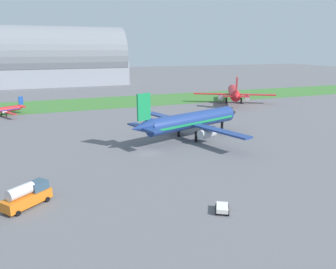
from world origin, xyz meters
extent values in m
plane|color=slate|center=(0.00, 0.00, 0.00)|extent=(600.00, 600.00, 0.00)
cube|color=#3D7533|center=(0.00, 65.66, 0.04)|extent=(360.00, 28.00, 0.08)
cylinder|color=navy|center=(13.06, 7.05, 4.36)|extent=(25.05, 11.59, 3.84)
cone|color=black|center=(26.30, 11.46, 4.36)|extent=(4.50, 4.67, 3.76)
cone|color=navy|center=(-0.84, 2.41, 4.84)|extent=(5.73, 4.82, 3.46)
cube|color=#198C4C|center=(13.06, 7.05, 4.07)|extent=(23.75, 11.22, 0.54)
cube|color=navy|center=(9.75, 14.77, 3.69)|extent=(7.62, 16.66, 0.38)
cube|color=navy|center=(15.05, -1.12, 3.69)|extent=(7.62, 16.66, 0.38)
cylinder|color=#B7BABF|center=(10.70, 11.91, 2.32)|extent=(4.64, 3.33, 2.11)
cylinder|color=#B7BABF|center=(14.09, 1.74, 2.32)|extent=(4.64, 3.33, 2.11)
cube|color=#198C4C|center=(-0.18, 2.63, 9.07)|extent=(3.13, 1.43, 5.58)
cube|color=navy|center=(-0.96, 4.95, 4.75)|extent=(3.53, 5.30, 0.31)
cube|color=navy|center=(0.59, 0.31, 4.75)|extent=(3.53, 5.30, 0.31)
cylinder|color=black|center=(22.99, 10.36, 1.22)|extent=(0.69, 0.69, 2.44)
cylinder|color=black|center=(10.45, 9.36, 1.22)|extent=(0.69, 0.69, 2.44)
cylinder|color=black|center=(12.36, 3.63, 1.22)|extent=(0.69, 0.69, 2.44)
cylinder|color=red|center=(49.64, 47.45, 4.08)|extent=(14.54, 22.27, 3.59)
cone|color=black|center=(55.97, 58.86, 4.08)|extent=(4.66, 4.56, 3.52)
cone|color=red|center=(42.99, 35.48, 4.52)|extent=(5.04, 5.56, 3.23)
cube|color=red|center=(49.64, 47.45, 3.81)|extent=(13.97, 21.16, 0.50)
cube|color=red|center=(42.48, 50.69, 3.45)|extent=(14.79, 9.60, 0.36)
cube|color=red|center=(56.16, 43.08, 3.45)|extent=(14.79, 9.60, 0.36)
cylinder|color=#B7BABF|center=(44.94, 49.32, 2.17)|extent=(3.63, 4.38, 1.97)
cylinder|color=#B7BABF|center=(53.70, 44.45, 2.17)|extent=(3.63, 4.38, 1.97)
cube|color=red|center=(43.30, 36.05, 8.48)|extent=(1.80, 2.77, 5.22)
cube|color=red|center=(41.31, 37.16, 4.43)|extent=(4.94, 3.93, 0.29)
cube|color=red|center=(45.30, 34.94, 4.43)|extent=(4.94, 3.93, 0.29)
cylinder|color=black|center=(54.39, 56.01, 1.14)|extent=(0.65, 0.65, 2.28)
cylinder|color=black|center=(46.38, 47.40, 1.14)|extent=(0.65, 0.65, 2.28)
cylinder|color=black|center=(51.31, 44.66, 1.14)|extent=(0.65, 0.65, 2.28)
cylinder|color=red|center=(-32.51, 51.14, 2.00)|extent=(11.29, 7.31, 1.67)
cone|color=red|center=(-26.40, 54.55, 2.21)|extent=(2.77, 2.45, 1.50)
cube|color=#19479E|center=(-32.51, 51.14, 1.88)|extent=(10.72, 7.01, 0.23)
cube|color=red|center=(-29.98, 47.30, 1.71)|extent=(5.49, 8.57, 0.17)
cylinder|color=#B7BABF|center=(-31.20, 48.51, 1.71)|extent=(1.42, 1.12, 0.53)
cube|color=#19479E|center=(-26.69, 54.39, 4.17)|extent=(1.41, 0.91, 2.67)
cube|color=red|center=(-26.12, 53.37, 2.17)|extent=(2.01, 2.52, 0.13)
cube|color=red|center=(-27.26, 55.41, 2.17)|extent=(2.01, 2.52, 0.13)
cylinder|color=black|center=(-30.98, 50.11, 0.58)|extent=(0.30, 0.30, 1.17)
cylinder|color=black|center=(-32.59, 52.99, 0.58)|extent=(0.30, 0.30, 1.17)
cube|color=orange|center=(-22.34, -16.03, 1.05)|extent=(6.58, 5.93, 1.40)
cylinder|color=silver|center=(-22.95, -16.51, 2.52)|extent=(3.75, 3.43, 1.54)
cube|color=#334C60|center=(-20.92, -14.90, 2.35)|extent=(3.09, 3.03, 1.20)
cylinder|color=black|center=(-21.31, -13.67, 0.35)|extent=(0.70, 0.63, 0.70)
cylinder|color=black|center=(-19.82, -15.55, 0.35)|extent=(0.70, 0.63, 0.70)
cylinder|color=black|center=(-24.87, -16.51, 0.35)|extent=(0.70, 0.63, 0.70)
cylinder|color=black|center=(-23.38, -18.38, 0.35)|extent=(0.70, 0.63, 0.70)
cube|color=white|center=(1.53, -26.79, 0.62)|extent=(2.49, 2.83, 0.55)
cylinder|color=black|center=(1.77, -27.89, 0.35)|extent=(0.56, 0.73, 0.70)
cylinder|color=black|center=(0.46, -27.16, 0.35)|extent=(0.56, 0.73, 0.70)
cylinder|color=black|center=(2.60, -26.43, 0.35)|extent=(0.56, 0.73, 0.70)
cylinder|color=black|center=(1.29, -25.69, 0.35)|extent=(0.56, 0.73, 0.70)
cube|color=#9399A3|center=(-7.45, 138.27, 6.72)|extent=(69.43, 29.65, 13.44)
cylinder|color=gray|center=(-7.45, 138.27, 16.41)|extent=(68.04, 32.62, 32.62)
camera|label=1|loc=(-18.51, -59.57, 20.76)|focal=34.20mm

